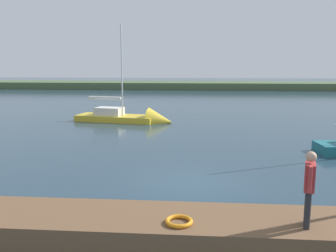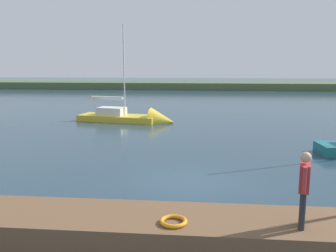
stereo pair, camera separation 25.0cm
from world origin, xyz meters
name	(u,v)px [view 1 (the left image)]	position (x,y,z in m)	size (l,w,h in m)	color
ground_plane	(191,183)	(0.00, 0.00, 0.00)	(200.00, 200.00, 0.00)	#263D4C
far_shoreline	(195,89)	(0.00, -51.45, 0.00)	(180.00, 8.00, 2.40)	#4C603D
dock_pier	(188,232)	(0.00, 4.85, 0.39)	(23.34, 1.94, 0.79)	brown
life_ring_buoy	(179,221)	(0.19, 5.24, 0.84)	(0.66, 0.66, 0.10)	orange
sailboat_inner_slip	(134,119)	(4.69, -14.07, 0.19)	(7.98, 3.48, 8.36)	gold
person_on_dock	(309,183)	(-2.74, 5.19, 1.83)	(0.34, 0.65, 1.79)	#28282D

